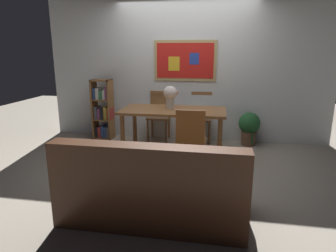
{
  "coord_description": "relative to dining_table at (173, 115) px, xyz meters",
  "views": [
    {
      "loc": [
        0.65,
        -4.2,
        1.63
      ],
      "look_at": [
        -0.03,
        -0.36,
        0.65
      ],
      "focal_mm": 31.75,
      "sensor_mm": 36.0,
      "label": 1
    }
  ],
  "objects": [
    {
      "name": "wall_back_with_painting",
      "position": [
        0.08,
        0.93,
        0.66
      ],
      "size": [
        5.2,
        0.14,
        2.6
      ],
      "color": "silver",
      "rests_on": "ground_plane"
    },
    {
      "name": "dining_chair_far_left",
      "position": [
        -0.39,
        0.78,
        -0.11
      ],
      "size": [
        0.4,
        0.41,
        0.91
      ],
      "color": "brown",
      "rests_on": "ground_plane"
    },
    {
      "name": "flower_vase",
      "position": [
        -0.06,
        0.08,
        0.31
      ],
      "size": [
        0.23,
        0.22,
        0.36
      ],
      "color": "beige",
      "rests_on": "dining_table"
    },
    {
      "name": "leather_couch",
      "position": [
        0.11,
        -1.95,
        -0.33
      ],
      "size": [
        1.8,
        0.84,
        0.84
      ],
      "color": "#472819",
      "rests_on": "ground_plane"
    },
    {
      "name": "dining_table",
      "position": [
        0.0,
        0.0,
        0.0
      ],
      "size": [
        1.65,
        0.83,
        0.74
      ],
      "color": "brown",
      "rests_on": "ground_plane"
    },
    {
      "name": "dining_chair_far_right",
      "position": [
        0.39,
        0.81,
        -0.11
      ],
      "size": [
        0.4,
        0.41,
        0.91
      ],
      "color": "brown",
      "rests_on": "ground_plane"
    },
    {
      "name": "dining_chair_near_right",
      "position": [
        0.36,
        -0.79,
        -0.11
      ],
      "size": [
        0.4,
        0.41,
        0.91
      ],
      "color": "brown",
      "rests_on": "ground_plane"
    },
    {
      "name": "tv_remote",
      "position": [
        0.25,
        -0.17,
        0.1
      ],
      "size": [
        0.08,
        0.16,
        0.02
      ],
      "color": "black",
      "rests_on": "dining_table"
    },
    {
      "name": "potted_ivy",
      "position": [
        1.25,
        0.69,
        -0.31
      ],
      "size": [
        0.38,
        0.38,
        0.59
      ],
      "color": "brown",
      "rests_on": "ground_plane"
    },
    {
      "name": "ground_plane",
      "position": [
        0.08,
        -0.38,
        -0.64
      ],
      "size": [
        12.0,
        12.0,
        0.0
      ],
      "primitive_type": "plane",
      "color": "gray"
    },
    {
      "name": "bookshelf",
      "position": [
        -1.46,
        0.65,
        -0.12
      ],
      "size": [
        0.36,
        0.28,
        1.13
      ],
      "color": "brown",
      "rests_on": "ground_plane"
    }
  ]
}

